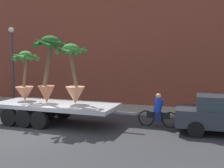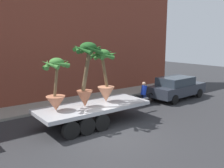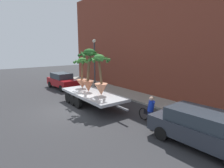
{
  "view_description": "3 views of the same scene",
  "coord_description": "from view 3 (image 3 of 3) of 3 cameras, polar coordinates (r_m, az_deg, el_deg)",
  "views": [
    {
      "loc": [
        6.73,
        -9.21,
        3.15
      ],
      "look_at": [
        2.91,
        2.04,
        1.94
      ],
      "focal_mm": 43.99,
      "sensor_mm": 36.0,
      "label": 1
    },
    {
      "loc": [
        -6.28,
        -8.07,
        4.25
      ],
      "look_at": [
        2.02,
        2.62,
        1.73
      ],
      "focal_mm": 39.26,
      "sensor_mm": 36.0,
      "label": 2
    },
    {
      "loc": [
        11.4,
        -4.92,
        4.18
      ],
      "look_at": [
        1.76,
        2.46,
        1.79
      ],
      "focal_mm": 30.01,
      "sensor_mm": 36.0,
      "label": 3
    }
  ],
  "objects": [
    {
      "name": "flatbed_trailer",
      "position": [
        13.71,
        -6.53,
        -3.38
      ],
      "size": [
        6.72,
        2.38,
        0.98
      ],
      "color": "#B7BABF",
      "rests_on": "ground"
    },
    {
      "name": "building_facade",
      "position": [
        17.1,
        11.02,
        13.59
      ],
      "size": [
        24.0,
        1.2,
        9.94
      ],
      "primitive_type": "cube",
      "color": "brown",
      "rests_on": "ground"
    },
    {
      "name": "potted_palm_rear",
      "position": [
        14.91,
        -9.06,
        3.14
      ],
      "size": [
        1.39,
        1.38,
        2.43
      ],
      "color": "#C17251",
      "rests_on": "flatbed_trailer"
    },
    {
      "name": "trailing_car",
      "position": [
        19.94,
        -14.91,
        1.07
      ],
      "size": [
        4.1,
        1.99,
        1.58
      ],
      "color": "maroon",
      "rests_on": "ground"
    },
    {
      "name": "potted_palm_front",
      "position": [
        12.57,
        -3.56,
        2.58
      ],
      "size": [
        1.46,
        1.49,
        2.74
      ],
      "color": "tan",
      "rests_on": "flatbed_trailer"
    },
    {
      "name": "street_lamp",
      "position": [
        19.25,
        -5.36,
        8.26
      ],
      "size": [
        0.36,
        0.36,
        4.83
      ],
      "color": "#383D42",
      "rests_on": "sidewalk"
    },
    {
      "name": "ground_plane",
      "position": [
        13.1,
        -13.45,
        -7.79
      ],
      "size": [
        60.0,
        60.0,
        0.0
      ],
      "primitive_type": "plane",
      "color": "#2D2D30"
    },
    {
      "name": "cyclist",
      "position": [
        10.78,
        11.75,
        -8.12
      ],
      "size": [
        1.84,
        0.35,
        1.54
      ],
      "color": "black",
      "rests_on": "ground"
    },
    {
      "name": "potted_palm_middle",
      "position": [
        13.44,
        -7.08,
        4.88
      ],
      "size": [
        1.5,
        1.49,
        3.11
      ],
      "color": "#B26647",
      "rests_on": "flatbed_trailer"
    },
    {
      "name": "sidewalk",
      "position": [
        16.38,
        6.41,
        -3.45
      ],
      "size": [
        24.0,
        2.2,
        0.15
      ],
      "primitive_type": "cube",
      "color": "gray",
      "rests_on": "ground"
    },
    {
      "name": "parked_car",
      "position": [
        8.96,
        25.85,
        -11.99
      ],
      "size": [
        4.64,
        2.08,
        1.58
      ],
      "color": "#2D333D",
      "rests_on": "ground"
    }
  ]
}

